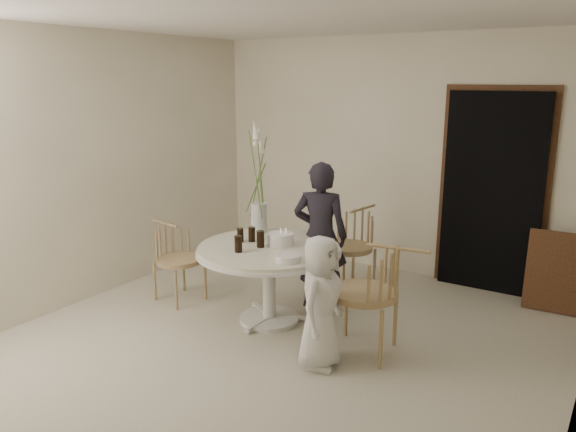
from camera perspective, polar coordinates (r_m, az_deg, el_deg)
The scene contains 18 objects.
ground at distance 5.03m, azimuth -0.18°, elevation -12.42°, with size 4.50×4.50×0.00m, color beige.
room_shell at distance 4.55m, azimuth -0.20°, elevation 6.19°, with size 4.50×4.50×4.50m.
doorway at distance 6.23m, azimuth 20.02°, elevation 2.14°, with size 1.00×0.10×2.10m, color black.
door_trim at distance 6.26m, azimuth 20.15°, elevation 2.74°, with size 1.12×0.03×2.22m, color brown.
table at distance 5.17m, azimuth -1.96°, elevation -4.30°, with size 1.33×1.33×0.73m.
picture_frame at distance 6.05m, azimuth 25.79°, elevation -5.19°, with size 0.60×0.04×0.79m, color brown.
chair_far at distance 6.07m, azimuth 6.89°, elevation -2.11°, with size 0.53×0.57×0.88m.
chair_right at distance 4.59m, azimuth 9.32°, elevation -6.82°, with size 0.62×0.58×0.96m.
chair_left at distance 5.87m, azimuth -11.68°, elevation -3.40°, with size 0.52×0.49×0.79m.
girl at distance 5.47m, azimuth 3.30°, elevation -2.03°, with size 0.53×0.35×1.46m, color black.
boy at distance 4.41m, azimuth 3.30°, elevation -8.73°, with size 0.52×0.34×1.07m, color silver.
birthday_cake at distance 5.15m, azimuth -0.74°, elevation -2.37°, with size 0.24×0.24×0.16m.
cola_tumbler_a at distance 5.26m, azimuth -4.87°, elevation -1.96°, with size 0.06×0.06×0.13m, color black.
cola_tumbler_b at distance 4.97m, azimuth -5.07°, elevation -2.84°, with size 0.07×0.07×0.15m, color black.
cola_tumbler_c at distance 5.28m, azimuth -3.70°, elevation -1.86°, with size 0.07×0.07×0.14m, color black.
cola_tumbler_d at distance 5.10m, azimuth -2.82°, elevation -2.34°, with size 0.07×0.07×0.15m, color black.
plate_stack at distance 4.72m, azimuth 0.00°, elevation -4.28°, with size 0.22×0.22×0.05m, color silver.
flower_vase at distance 5.51m, azimuth -3.01°, elevation 2.28°, with size 0.16×0.16×1.11m.
Camera 1 is at (2.44, -3.79, 2.23)m, focal length 35.00 mm.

